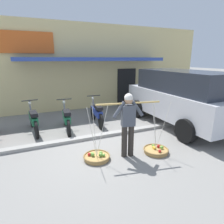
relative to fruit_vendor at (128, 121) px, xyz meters
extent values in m
plane|color=gray|center=(-0.51, 0.78, -0.98)|extent=(90.00, 90.00, 0.00)
cube|color=gray|center=(-0.51, 1.48, -0.93)|extent=(20.00, 0.24, 0.10)
cylinder|color=#2D2823|center=(-0.09, 0.02, -0.55)|extent=(0.15, 0.15, 0.86)
cylinder|color=#2D2823|center=(0.09, -0.02, -0.55)|extent=(0.15, 0.15, 0.86)
cube|color=#474C56|center=(0.00, 0.00, 0.15)|extent=(0.37, 0.26, 0.54)
sphere|color=tan|center=(0.00, 0.00, 0.56)|extent=(0.21, 0.21, 0.21)
sphere|color=silver|center=(0.00, 0.00, 0.61)|extent=(0.22, 0.22, 0.22)
cylinder|color=#474C56|center=(-0.24, 0.04, 0.32)|extent=(0.35, 0.15, 0.43)
cylinder|color=#474C56|center=(0.24, -0.04, 0.32)|extent=(0.35, 0.15, 0.43)
cylinder|color=tan|center=(0.00, 0.00, 0.47)|extent=(1.64, 0.34, 0.04)
cylinder|color=#B2894C|center=(-0.81, 0.15, -0.93)|extent=(0.65, 0.65, 0.09)
torus|color=olive|center=(-0.81, 0.15, -0.88)|extent=(0.70, 0.70, 0.05)
sphere|color=red|center=(-0.99, 0.24, -0.85)|extent=(0.08, 0.08, 0.08)
sphere|color=#6AA43E|center=(-0.91, 0.22, -0.84)|extent=(0.09, 0.09, 0.09)
sphere|color=#78B947|center=(-0.65, 0.05, -0.85)|extent=(0.08, 0.08, 0.08)
sphere|color=#6CA740|center=(-0.68, 0.18, -0.84)|extent=(0.09, 0.09, 0.09)
sphere|color=#649B3B|center=(-0.91, 0.17, -0.84)|extent=(0.10, 0.10, 0.10)
sphere|color=#659D3C|center=(-0.73, 0.08, -0.84)|extent=(0.10, 0.10, 0.10)
cylinder|color=silver|center=(-0.81, 0.30, -0.21)|extent=(0.01, 0.31, 1.36)
cylinder|color=silver|center=(-0.94, 0.07, -0.21)|extent=(0.27, 0.16, 1.36)
cylinder|color=silver|center=(-0.68, 0.07, -0.21)|extent=(0.27, 0.16, 1.36)
cylinder|color=#B2894C|center=(0.81, -0.15, -0.93)|extent=(0.65, 0.65, 0.09)
torus|color=olive|center=(0.81, -0.15, -0.88)|extent=(0.70, 0.70, 0.05)
sphere|color=#77B846|center=(0.99, -0.18, -0.84)|extent=(0.10, 0.10, 0.10)
sphere|color=yellow|center=(0.79, -0.13, -0.85)|extent=(0.08, 0.08, 0.08)
sphere|color=#6DA940|center=(0.83, 0.00, -0.84)|extent=(0.09, 0.09, 0.09)
sphere|color=gold|center=(0.79, -0.07, -0.85)|extent=(0.08, 0.08, 0.08)
sphere|color=red|center=(0.81, -0.32, -0.85)|extent=(0.08, 0.08, 0.08)
sphere|color=red|center=(0.95, -0.07, -0.84)|extent=(0.09, 0.09, 0.09)
cylinder|color=silver|center=(0.81, 0.00, -0.21)|extent=(0.01, 0.31, 1.36)
cylinder|color=silver|center=(0.68, -0.22, -0.21)|extent=(0.27, 0.16, 1.36)
cylinder|color=silver|center=(0.94, -0.22, -0.21)|extent=(0.27, 0.16, 1.36)
cylinder|color=black|center=(-2.30, 3.44, -0.69)|extent=(0.14, 0.59, 0.58)
cylinder|color=black|center=(-2.17, 2.21, -0.69)|extent=(0.14, 0.59, 0.58)
cube|color=#19663D|center=(-2.30, 3.44, -0.43)|extent=(0.17, 0.29, 0.06)
cube|color=#19663D|center=(-2.23, 2.73, -0.47)|extent=(0.29, 0.92, 0.24)
cube|color=black|center=(-2.21, 2.55, -0.23)|extent=(0.27, 0.58, 0.12)
cylinder|color=slate|center=(-2.29, 3.34, -0.30)|extent=(0.09, 0.30, 0.76)
cylinder|color=black|center=(-2.28, 3.27, 0.09)|extent=(0.54, 0.09, 0.04)
sphere|color=silver|center=(-2.30, 3.42, -0.05)|extent=(0.11, 0.11, 0.11)
cylinder|color=black|center=(-1.09, 3.16, -0.69)|extent=(0.12, 0.58, 0.58)
cylinder|color=black|center=(-1.18, 1.93, -0.69)|extent=(0.12, 0.58, 0.58)
cube|color=#19663D|center=(-1.09, 3.16, -0.43)|extent=(0.16, 0.29, 0.06)
cube|color=#19663D|center=(-1.15, 2.44, -0.47)|extent=(0.26, 0.91, 0.24)
cube|color=black|center=(-1.16, 2.27, -0.23)|extent=(0.26, 0.57, 0.12)
cylinder|color=slate|center=(-1.10, 3.06, -0.30)|extent=(0.08, 0.30, 0.76)
cylinder|color=black|center=(-1.11, 2.98, 0.09)|extent=(0.54, 0.08, 0.04)
sphere|color=silver|center=(-1.10, 3.14, -0.05)|extent=(0.11, 0.11, 0.11)
cylinder|color=black|center=(0.13, 3.39, -0.69)|extent=(0.12, 0.58, 0.58)
cylinder|color=black|center=(0.04, 2.16, -0.69)|extent=(0.12, 0.58, 0.58)
cube|color=navy|center=(0.13, 3.39, -0.43)|extent=(0.16, 0.29, 0.06)
cube|color=navy|center=(0.07, 2.67, -0.47)|extent=(0.27, 0.91, 0.24)
cube|color=black|center=(0.06, 2.49, -0.23)|extent=(0.26, 0.57, 0.12)
cylinder|color=slate|center=(0.12, 3.29, -0.30)|extent=(0.08, 0.30, 0.76)
cylinder|color=black|center=(0.11, 3.21, 0.09)|extent=(0.54, 0.08, 0.04)
sphere|color=silver|center=(0.12, 3.37, -0.05)|extent=(0.11, 0.11, 0.11)
cube|color=silver|center=(3.02, 1.50, -0.12)|extent=(1.94, 4.72, 0.96)
cube|color=#282D38|center=(3.02, 1.35, 0.74)|extent=(1.74, 3.68, 0.76)
cube|color=black|center=(3.04, 3.91, -0.30)|extent=(1.62, 0.11, 0.44)
cylinder|color=black|center=(2.08, 2.97, -0.60)|extent=(0.27, 0.76, 0.76)
cylinder|color=black|center=(3.98, 2.95, -0.60)|extent=(0.27, 0.76, 0.76)
cylinder|color=black|center=(2.06, 0.05, -0.60)|extent=(0.27, 0.76, 0.76)
cube|color=silver|center=(3.04, 3.87, -0.48)|extent=(0.44, 0.02, 0.12)
cube|color=#DBC684|center=(0.78, 7.88, 1.12)|extent=(13.00, 5.00, 4.20)
cube|color=#334CA3|center=(0.78, 4.88, 1.52)|extent=(7.15, 1.00, 0.16)
cube|color=#DB5B1E|center=(-2.14, 5.33, 2.22)|extent=(2.20, 0.08, 0.90)
cube|color=black|center=(2.73, 5.36, 0.02)|extent=(1.10, 0.06, 2.00)
camera|label=1|loc=(-2.18, -4.05, 1.53)|focal=30.33mm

